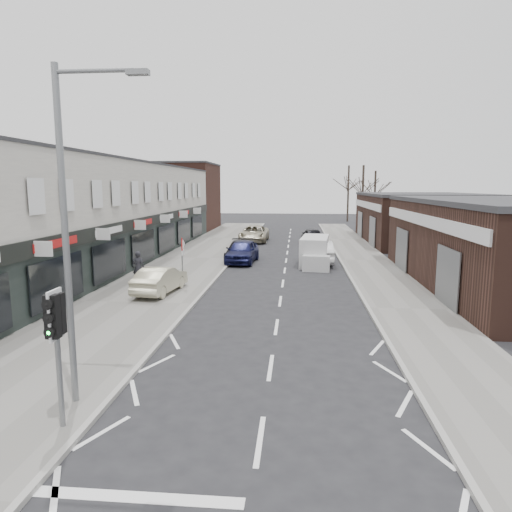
% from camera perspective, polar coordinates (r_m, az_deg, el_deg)
% --- Properties ---
extents(ground, '(160.00, 160.00, 0.00)m').
position_cam_1_polar(ground, '(12.30, 1.27, -17.29)').
color(ground, black).
rests_on(ground, ground).
extents(pavement_left, '(5.50, 64.00, 0.12)m').
position_cam_1_polar(pavement_left, '(34.28, -7.56, -0.30)').
color(pavement_left, slate).
rests_on(pavement_left, ground).
extents(pavement_right, '(3.50, 64.00, 0.12)m').
position_cam_1_polar(pavement_right, '(33.83, 13.57, -0.59)').
color(pavement_right, slate).
rests_on(pavement_right, ground).
extents(shop_terrace_left, '(8.00, 41.00, 7.10)m').
position_cam_1_polar(shop_terrace_left, '(33.73, -19.94, 5.07)').
color(shop_terrace_left, beige).
rests_on(shop_terrace_left, ground).
extents(brick_block_far, '(8.00, 10.00, 8.00)m').
position_cam_1_polar(brick_block_far, '(57.82, -9.22, 7.24)').
color(brick_block_far, '#40221B').
rests_on(brick_block_far, ground).
extents(right_unit_far, '(10.00, 16.00, 4.50)m').
position_cam_1_polar(right_unit_far, '(46.65, 19.76, 4.35)').
color(right_unit_far, '#3B221A').
rests_on(right_unit_far, ground).
extents(tree_far_a, '(3.60, 3.60, 8.00)m').
position_cam_1_polar(tree_far_a, '(59.85, 13.04, 3.33)').
color(tree_far_a, '#382D26').
rests_on(tree_far_a, ground).
extents(tree_far_b, '(3.60, 3.60, 7.50)m').
position_cam_1_polar(tree_far_b, '(66.14, 14.49, 3.78)').
color(tree_far_b, '#382D26').
rests_on(tree_far_b, ground).
extents(tree_far_c, '(3.60, 3.60, 8.50)m').
position_cam_1_polar(tree_far_c, '(71.66, 11.34, 4.24)').
color(tree_far_c, '#382D26').
rests_on(tree_far_c, ground).
extents(traffic_light, '(0.28, 0.60, 3.10)m').
position_cam_1_polar(traffic_light, '(10.79, -23.75, -8.07)').
color(traffic_light, slate).
rests_on(traffic_light, pavement_left).
extents(street_lamp, '(2.23, 0.22, 8.00)m').
position_cam_1_polar(street_lamp, '(11.52, -22.07, 4.23)').
color(street_lamp, slate).
rests_on(street_lamp, pavement_left).
extents(warning_sign, '(0.12, 0.80, 2.70)m').
position_cam_1_polar(warning_sign, '(23.98, -9.15, 0.96)').
color(warning_sign, slate).
rests_on(warning_sign, pavement_left).
extents(white_van, '(2.20, 5.18, 1.96)m').
position_cam_1_polar(white_van, '(31.53, 7.37, 0.51)').
color(white_van, silver).
rests_on(white_van, ground).
extents(sedan_on_pavement, '(1.88, 4.17, 1.33)m').
position_cam_1_polar(sedan_on_pavement, '(23.24, -11.89, -2.91)').
color(sedan_on_pavement, '#BBB596').
rests_on(sedan_on_pavement, pavement_left).
extents(pedestrian, '(0.66, 0.44, 1.78)m').
position_cam_1_polar(pedestrian, '(25.70, -14.50, -1.37)').
color(pedestrian, black).
rests_on(pedestrian, pavement_left).
extents(parked_car_left_a, '(2.24, 4.85, 1.61)m').
position_cam_1_polar(parked_car_left_a, '(32.43, -1.72, 0.59)').
color(parked_car_left_a, '#14163F').
rests_on(parked_car_left_a, ground).
extents(parked_car_left_b, '(2.11, 4.89, 1.40)m').
position_cam_1_polar(parked_car_left_b, '(33.51, -2.02, 0.67)').
color(parked_car_left_b, black).
rests_on(parked_car_left_b, ground).
extents(parked_car_left_c, '(2.67, 5.68, 1.57)m').
position_cam_1_polar(parked_car_left_c, '(44.66, -0.23, 2.81)').
color(parked_car_left_c, '#A79E86').
rests_on(parked_car_left_c, ground).
extents(parked_car_right_a, '(1.83, 4.91, 1.60)m').
position_cam_1_polar(parked_car_right_a, '(32.52, 7.89, 0.53)').
color(parked_car_right_a, silver).
rests_on(parked_car_right_a, ground).
extents(parked_car_right_b, '(2.16, 4.44, 1.46)m').
position_cam_1_polar(parked_car_right_b, '(43.75, 7.01, 2.54)').
color(parked_car_right_b, black).
rests_on(parked_car_right_b, ground).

